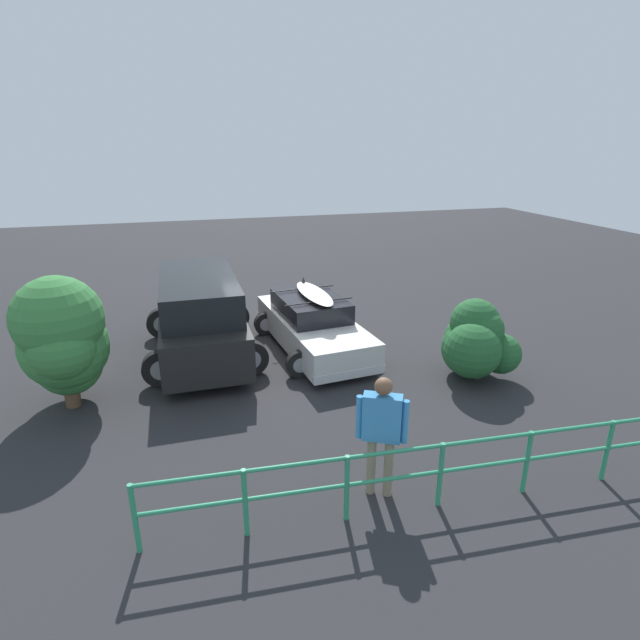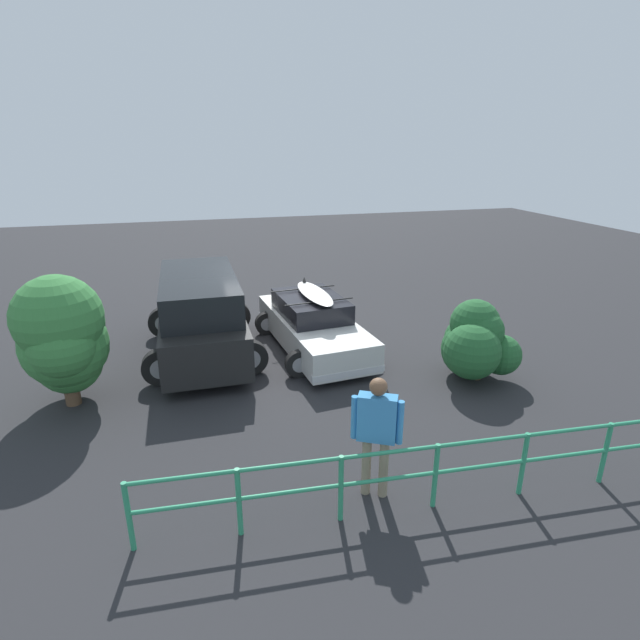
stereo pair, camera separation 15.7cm
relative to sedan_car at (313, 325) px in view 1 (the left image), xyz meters
The scene contains 7 objects.
ground_plane 0.97m from the sedan_car, 15.87° to the right, with size 44.00×44.00×0.02m, color #28282B.
sedan_car is the anchor object (origin of this frame).
suv_car 2.64m from the sedan_car, ahead, with size 2.61×4.87×1.92m.
person_bystander 5.46m from the sedan_car, 84.69° to the left, with size 0.64×0.43×1.84m.
railing_fence 5.87m from the sedan_car, 91.91° to the left, with size 7.98×0.61×0.99m.
bush_near_left 3.79m from the sedan_car, 138.73° to the left, with size 1.73×1.67×1.71m.
bush_near_right 5.37m from the sedan_car, 15.97° to the left, with size 1.58×1.80×2.59m.
Camera 1 is at (2.24, 11.07, 4.79)m, focal length 28.00 mm.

